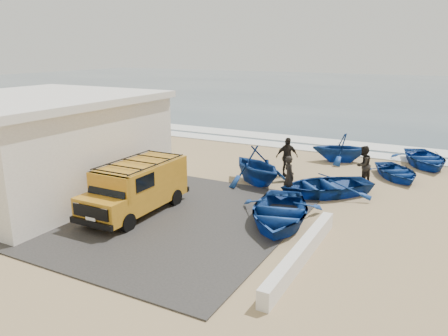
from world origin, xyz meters
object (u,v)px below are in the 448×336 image
at_px(boat_mid_left, 257,165).
at_px(fisherman_back, 287,157).
at_px(boat_near_left, 279,212).
at_px(fisherman_middle, 363,165).
at_px(van, 137,186).
at_px(fisherman_front, 289,176).
at_px(boat_mid_right, 396,172).
at_px(boat_far_right, 425,158).
at_px(parapet, 301,253).
at_px(boat_far_left, 341,148).
at_px(building, 37,144).
at_px(boat_near_right, 325,185).

bearing_deg(boat_mid_left, fisherman_back, 12.91).
bearing_deg(fisherman_back, boat_near_left, -113.13).
bearing_deg(fisherman_middle, van, -18.75).
height_order(fisherman_front, fisherman_middle, fisherman_middle).
distance_m(boat_mid_right, fisherman_front, 6.32).
bearing_deg(boat_far_right, parapet, -121.65).
bearing_deg(boat_far_left, fisherman_middle, 7.60).
relative_size(boat_far_right, fisherman_middle, 2.20).
bearing_deg(boat_mid_left, van, -169.64).
height_order(boat_mid_left, fisherman_middle, fisherman_middle).
relative_size(building, van, 1.97).
xyz_separation_m(boat_near_left, fisherman_middle, (1.73, 6.44, 0.47)).
relative_size(boat_near_left, fisherman_back, 2.23).
bearing_deg(boat_mid_left, boat_far_right, -8.17).
distance_m(boat_near_left, fisherman_middle, 6.69).
distance_m(boat_near_right, fisherman_front, 1.68).
height_order(parapet, fisherman_back, fisherman_back).
relative_size(fisherman_middle, fisherman_back, 0.94).
xyz_separation_m(building, fisherman_front, (10.07, 4.57, -1.26)).
xyz_separation_m(building, van, (5.54, -0.09, -1.06)).
relative_size(boat_near_right, boat_far_right, 1.03).
relative_size(building, boat_far_right, 2.31).
bearing_deg(boat_far_right, boat_near_left, -131.54).
bearing_deg(building, fisherman_back, 40.26).
xyz_separation_m(boat_near_right, boat_far_left, (-0.82, 6.20, 0.38)).
bearing_deg(boat_mid_left, boat_mid_right, -20.39).
xyz_separation_m(boat_near_left, fisherman_front, (-0.75, 3.09, 0.45)).
bearing_deg(fisherman_middle, boat_far_right, 176.93).
relative_size(building, fisherman_front, 5.21).
bearing_deg(van, fisherman_front, 45.47).
bearing_deg(fisherman_back, fisherman_middle, -34.71).
bearing_deg(fisherman_back, boat_near_right, -80.16).
xyz_separation_m(boat_mid_left, boat_mid_right, (5.78, 4.02, -0.57)).
bearing_deg(boat_far_right, boat_far_left, 174.15).
distance_m(boat_mid_right, fisherman_middle, 2.21).
xyz_separation_m(boat_near_left, boat_mid_left, (-2.72, 4.09, 0.46)).
relative_size(building, boat_mid_left, 2.71).
bearing_deg(fisherman_front, fisherman_middle, -81.85).
xyz_separation_m(boat_mid_left, boat_far_left, (2.49, 6.09, -0.10)).
bearing_deg(boat_far_left, boat_mid_right, 37.78).
relative_size(building, boat_mid_right, 2.82).
bearing_deg(boat_far_right, boat_mid_right, -129.25).
bearing_deg(boat_far_right, van, -147.63).
bearing_deg(parapet, fisherman_front, 113.57).
relative_size(fisherman_front, fisherman_back, 0.92).
bearing_deg(van, parapet, -7.74).
relative_size(parapet, fisherman_back, 3.05).
bearing_deg(boat_mid_right, boat_mid_left, -176.49).
distance_m(building, fisherman_back, 11.71).
bearing_deg(fisherman_front, boat_far_left, -49.64).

